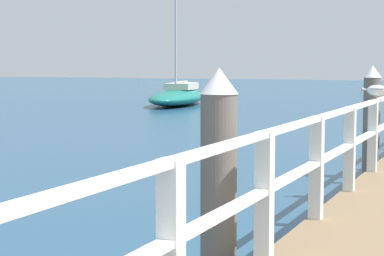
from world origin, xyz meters
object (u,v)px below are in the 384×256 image
(dock_piling_near, at_px, (219,190))
(boat_1, at_px, (178,96))
(seagull_foreground, at_px, (378,90))
(dock_piling_far, at_px, (371,122))

(dock_piling_near, relative_size, boat_1, 0.21)
(dock_piling_near, bearing_deg, boat_1, 116.18)
(seagull_foreground, height_order, boat_1, boat_1)
(dock_piling_far, distance_m, seagull_foreground, 2.02)
(dock_piling_far, distance_m, boat_1, 20.57)
(seagull_foreground, relative_size, boat_1, 0.05)
(dock_piling_near, height_order, boat_1, boat_1)
(dock_piling_far, height_order, boat_1, boat_1)
(dock_piling_far, relative_size, seagull_foreground, 4.09)
(dock_piling_far, xyz_separation_m, seagull_foreground, (0.39, -1.89, 0.60))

